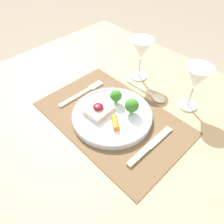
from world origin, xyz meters
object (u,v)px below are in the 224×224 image
object	(u,v)px
knife	(148,148)
spoon	(154,96)
dinner_plate	(112,113)
wine_glass_near	(196,79)
fork	(85,92)
wine_glass_far	(141,51)

from	to	relation	value
knife	spoon	bearing A→B (deg)	120.98
dinner_plate	wine_glass_near	bearing A→B (deg)	56.98
wine_glass_near	fork	bearing A→B (deg)	-144.68
knife	wine_glass_far	distance (m)	0.37
knife	wine_glass_far	bearing A→B (deg)	132.90
dinner_plate	wine_glass_far	bearing A→B (deg)	110.00
dinner_plate	wine_glass_far	world-z (taller)	wine_glass_far
fork	wine_glass_far	distance (m)	0.26
wine_glass_near	wine_glass_far	world-z (taller)	wine_glass_far
knife	spoon	xyz separation A→B (m)	(-0.13, 0.19, 0.00)
dinner_plate	wine_glass_near	size ratio (longest dim) A/B	1.63
spoon	wine_glass_near	bearing A→B (deg)	21.13
dinner_plate	fork	distance (m)	0.16
knife	wine_glass_far	world-z (taller)	wine_glass_far
dinner_plate	spoon	distance (m)	0.18
fork	knife	distance (m)	0.32
fork	spoon	distance (m)	0.25
dinner_plate	fork	world-z (taller)	dinner_plate
wine_glass_far	dinner_plate	bearing A→B (deg)	-70.00
spoon	wine_glass_far	size ratio (longest dim) A/B	1.09
fork	wine_glass_near	xyz separation A→B (m)	(0.30, 0.21, 0.11)
spoon	wine_glass_near	world-z (taller)	wine_glass_near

